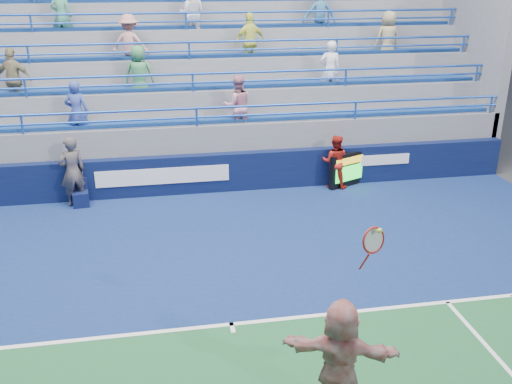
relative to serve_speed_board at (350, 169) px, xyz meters
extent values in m
plane|color=#333538|center=(-4.30, -6.27, -0.50)|extent=(120.00, 120.00, 0.00)
cube|color=navy|center=(-4.30, -4.07, -0.49)|extent=(18.00, 8.40, 0.02)
cube|color=white|center=(-4.30, -6.27, -0.48)|extent=(11.00, 0.10, 0.01)
cube|color=white|center=(-4.30, -6.37, -0.48)|extent=(0.08, 0.30, 0.01)
cube|color=#0A1037|center=(-4.30, 0.23, 0.05)|extent=(18.00, 0.30, 1.10)
cube|color=white|center=(-5.30, 0.07, 0.10)|extent=(3.60, 0.02, 0.45)
cube|color=white|center=(0.90, 0.07, 0.20)|extent=(1.80, 0.02, 0.30)
cube|color=slate|center=(-4.30, 3.18, 0.05)|extent=(18.00, 5.60, 1.10)
cube|color=slate|center=(-4.30, 3.18, 0.43)|extent=(18.00, 5.60, 1.85)
cube|color=navy|center=(-4.30, 0.83, 1.40)|extent=(17.40, 0.45, 0.10)
cylinder|color=#204EB0|center=(-4.30, 0.43, 1.85)|extent=(18.00, 0.07, 0.07)
cube|color=slate|center=(-4.30, 3.68, 0.80)|extent=(18.00, 4.60, 2.60)
cube|color=navy|center=(-4.30, 1.83, 2.15)|extent=(17.40, 0.45, 0.10)
cylinder|color=#204EB0|center=(-4.30, 1.43, 2.60)|extent=(18.00, 0.07, 0.07)
cube|color=slate|center=(-4.30, 4.18, 1.18)|extent=(18.00, 3.60, 3.35)
cube|color=navy|center=(-4.30, 2.83, 2.90)|extent=(17.40, 0.45, 0.10)
cylinder|color=#204EB0|center=(-4.30, 2.43, 3.35)|extent=(18.00, 0.07, 0.07)
cube|color=slate|center=(-4.30, 4.68, 1.55)|extent=(18.00, 2.60, 4.10)
cube|color=navy|center=(-4.30, 3.83, 3.65)|extent=(17.40, 0.45, 0.10)
cylinder|color=#204EB0|center=(-4.30, 3.43, 4.10)|extent=(18.00, 0.07, 0.07)
cube|color=slate|center=(-4.30, 5.18, 1.93)|extent=(18.00, 1.60, 4.85)
cube|color=navy|center=(-4.30, 4.83, 4.40)|extent=(17.40, 0.45, 0.10)
imported|color=pink|center=(-3.12, 0.83, 1.78)|extent=(0.85, 0.68, 1.70)
imported|color=#2F688E|center=(0.02, 3.83, 4.03)|extent=(1.12, 0.67, 1.70)
imported|color=tan|center=(1.99, 2.83, 3.28)|extent=(0.90, 0.66, 1.70)
imported|color=#3B8364|center=(-7.97, 3.83, 4.03)|extent=(0.67, 0.49, 1.70)
imported|color=tan|center=(-6.00, 2.83, 3.28)|extent=(1.23, 0.90, 1.70)
imported|color=white|center=(-0.17, 1.83, 2.53)|extent=(0.66, 0.47, 1.70)
imported|color=#8C805D|center=(-9.14, 1.83, 2.53)|extent=(1.07, 0.67, 1.70)
imported|color=#3A804C|center=(-5.77, 1.83, 2.53)|extent=(0.87, 0.60, 1.70)
imported|color=#E8EF5D|center=(-2.42, 2.83, 3.28)|extent=(1.07, 0.69, 1.70)
imported|color=#314494|center=(-7.45, 0.83, 1.78)|extent=(0.68, 0.50, 1.70)
imported|color=white|center=(-4.07, 3.83, 4.03)|extent=(0.95, 0.82, 1.70)
cube|color=black|center=(0.00, 0.01, 0.00)|extent=(1.37, 0.72, 0.99)
cube|color=gold|center=(0.00, -0.08, 0.29)|extent=(1.21, 0.02, 0.20)
cube|color=#19E533|center=(0.00, -0.08, -0.08)|extent=(1.21, 0.02, 0.44)
cube|color=#0C133C|center=(-7.47, -0.24, -0.29)|extent=(0.45, 0.45, 0.41)
cube|color=#0C133C|center=(-7.47, -0.06, 0.07)|extent=(0.41, 0.10, 0.32)
imported|color=silver|center=(-3.09, -8.56, 0.39)|extent=(1.72, 1.07, 1.77)
torus|color=maroon|center=(-2.74, -8.56, 2.16)|extent=(0.37, 0.21, 0.36)
cylinder|color=maroon|center=(-2.84, -8.56, 1.86)|extent=(0.08, 0.20, 0.32)
sphere|color=#D0DF33|center=(-2.69, -8.61, 2.31)|extent=(0.07, 0.07, 0.07)
imported|color=#121932|center=(-7.62, -0.11, 0.44)|extent=(0.81, 0.69, 1.88)
imported|color=#AF1D14|center=(-0.49, -0.07, 0.27)|extent=(0.91, 0.82, 1.54)
camera|label=1|loc=(-5.36, -14.71, 5.40)|focal=40.00mm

